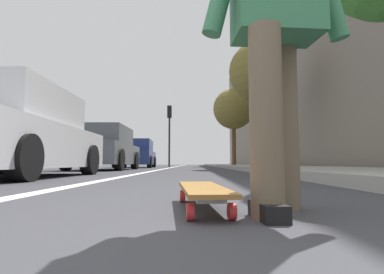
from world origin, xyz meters
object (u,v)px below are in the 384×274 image
skateboard (203,191)px  parked_car_mid (105,149)px  street_tree_mid (260,72)px  street_tree_far (234,109)px  traffic_light (169,124)px  skater_person (275,15)px  parked_car_far (136,154)px  parked_car_near (13,135)px

skateboard → parked_car_mid: bearing=18.9°
street_tree_mid → street_tree_far: street_tree_far is taller
parked_car_mid → street_tree_far: size_ratio=0.82×
traffic_light → street_tree_mid: (-8.19, -4.24, 1.04)m
skateboard → skater_person: 0.92m
street_tree_far → parked_car_far: bearing=123.2°
traffic_light → street_tree_far: bearing=-89.1°
skateboard → parked_car_far: size_ratio=0.20×
skater_person → street_tree_mid: 11.29m
parked_car_near → traffic_light: bearing=-5.1°
skateboard → parked_car_near: size_ratio=0.21×
skateboard → parked_car_near: (3.47, 3.02, 0.60)m
parked_car_mid → street_tree_far: 11.55m
parked_car_far → traffic_light: 4.48m
parked_car_near → parked_car_far: parked_car_far is taller
traffic_light → skater_person: bearing=-173.9°
street_tree_mid → traffic_light: bearing=27.4°
parked_car_near → street_tree_far: 16.59m
parked_car_mid → parked_car_near: bearing=-178.5°
skater_person → street_tree_mid: street_tree_mid is taller
skateboard → skater_person: size_ratio=0.52×
street_tree_far → skateboard: bearing=172.2°
parked_car_near → street_tree_mid: street_tree_mid is taller
skateboard → street_tree_mid: street_tree_mid is taller
parked_car_mid → traffic_light: bearing=-9.0°
parked_car_far → parked_car_mid: bearing=179.8°
skateboard → street_tree_mid: 11.47m
parked_car_far → skater_person: bearing=-167.0°
skateboard → parked_car_mid: (9.24, 3.17, 0.63)m
skateboard → skater_person: bearing=-113.4°
traffic_light → street_tree_mid: bearing=-152.6°
street_tree_mid → skater_person: bearing=168.2°
parked_car_mid → street_tree_far: (9.54, -5.74, 3.08)m
skater_person → parked_car_far: size_ratio=0.39×
parked_car_near → skater_person: bearing=-137.2°
skater_person → parked_car_near: skater_person is taller
skater_person → traffic_light: (18.87, 2.01, 1.85)m
skater_person → street_tree_mid: bearing=-11.8°
parked_car_mid → street_tree_mid: size_ratio=0.84×
parked_car_far → traffic_light: bearing=-22.0°
skateboard → street_tree_far: bearing=-7.8°
traffic_light → parked_car_mid: bearing=171.0°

